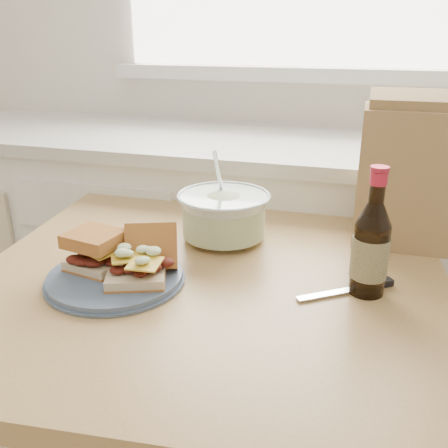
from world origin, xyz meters
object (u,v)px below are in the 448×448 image
(dining_table, at_px, (212,316))
(paper_bag, at_px, (413,178))
(beer_bottle, at_px, (371,248))
(coleslaw_bowl, at_px, (224,217))
(plate, at_px, (115,278))

(dining_table, distance_m, paper_bag, 0.55)
(beer_bottle, relative_size, paper_bag, 0.79)
(coleslaw_bowl, distance_m, beer_bottle, 0.38)
(dining_table, distance_m, beer_bottle, 0.38)
(plate, bearing_deg, dining_table, 33.83)
(dining_table, height_order, beer_bottle, beer_bottle)
(plate, relative_size, coleslaw_bowl, 1.22)
(dining_table, relative_size, coleslaw_bowl, 4.82)
(plate, bearing_deg, coleslaw_bowl, 61.19)
(dining_table, distance_m, coleslaw_bowl, 0.23)
(coleslaw_bowl, bearing_deg, beer_bottle, -26.85)
(plate, xyz_separation_m, paper_bag, (0.56, 0.38, 0.15))
(coleslaw_bowl, xyz_separation_m, paper_bag, (0.41, 0.11, 0.10))
(coleslaw_bowl, relative_size, paper_bag, 0.70)
(plate, relative_size, paper_bag, 0.85)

